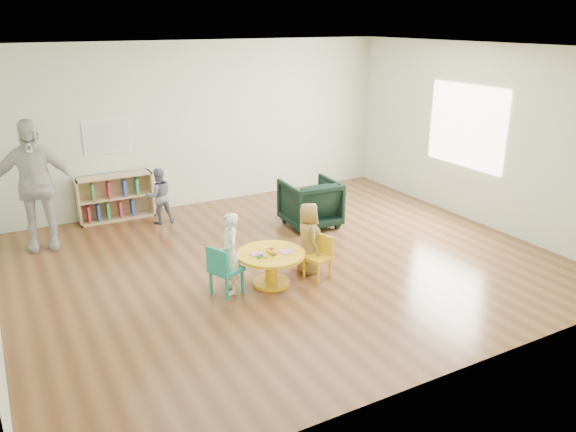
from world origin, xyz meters
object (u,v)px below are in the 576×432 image
object	(u,v)px
child_left	(230,253)
bookshelf	(114,197)
toddler	(159,196)
adult_caretaker	(34,185)
child_right	(308,238)
armchair	(310,203)
activity_table	(271,262)
kid_chair_right	(319,255)
kid_chair_left	(223,269)

from	to	relation	value
child_left	bookshelf	bearing A→B (deg)	-157.43
toddler	adult_caretaker	distance (m)	1.87
child_right	toddler	world-z (taller)	child_right
child_left	armchair	bearing A→B (deg)	138.85
activity_table	bookshelf	size ratio (longest dim) A/B	0.70
child_right	kid_chair_right	bearing A→B (deg)	-156.89
kid_chair_right	bookshelf	xyz separation A→B (m)	(-1.78, 3.49, 0.07)
toddler	adult_caretaker	xyz separation A→B (m)	(-1.80, -0.21, 0.48)
kid_chair_left	kid_chair_right	bearing A→B (deg)	61.30
child_left	toddler	xyz separation A→B (m)	(-0.04, 2.80, -0.04)
child_right	armchair	bearing A→B (deg)	-22.86
kid_chair_right	child_right	bearing A→B (deg)	-3.49
armchair	toddler	size ratio (longest dim) A/B	0.91
bookshelf	child_left	xyz separation A→B (m)	(0.63, -3.34, 0.13)
kid_chair_right	child_left	size ratio (longest dim) A/B	0.55
kid_chair_left	toddler	size ratio (longest dim) A/B	0.68
kid_chair_left	armchair	distance (m)	2.62
child_left	kid_chair_right	bearing A→B (deg)	94.29
bookshelf	adult_caretaker	distance (m)	1.53
activity_table	kid_chair_right	world-z (taller)	kid_chair_right
kid_chair_left	kid_chair_right	distance (m)	1.27
child_right	bookshelf	bearing A→B (deg)	36.57
bookshelf	child_left	distance (m)	3.40
bookshelf	armchair	distance (m)	3.21
armchair	kid_chair_right	bearing A→B (deg)	66.15
armchair	adult_caretaker	xyz separation A→B (m)	(-3.85, 1.08, 0.56)
armchair	child_right	distance (m)	1.73
child_left	adult_caretaker	world-z (taller)	adult_caretaker
adult_caretaker	bookshelf	bearing A→B (deg)	41.24
child_left	adult_caretaker	bearing A→B (deg)	-132.81
activity_table	child_left	world-z (taller)	child_left
activity_table	kid_chair_left	world-z (taller)	kid_chair_left
activity_table	child_left	size ratio (longest dim) A/B	0.85
kid_chair_right	toddler	size ratio (longest dim) A/B	0.60
activity_table	kid_chair_left	size ratio (longest dim) A/B	1.37
kid_chair_left	kid_chair_right	xyz separation A→B (m)	(1.26, -0.12, -0.04)
armchair	toddler	world-z (taller)	toddler
armchair	child_right	bearing A→B (deg)	61.65
bookshelf	adult_caretaker	size ratio (longest dim) A/B	0.64
armchair	adult_caretaker	bearing A→B (deg)	-12.34
kid_chair_right	toddler	xyz separation A→B (m)	(-1.19, 2.95, 0.16)
kid_chair_left	bookshelf	distance (m)	3.41
kid_chair_right	armchair	world-z (taller)	armchair
child_right	child_left	bearing A→B (deg)	101.07
kid_chair_right	bookshelf	distance (m)	3.92
kid_chair_left	kid_chair_right	size ratio (longest dim) A/B	1.13
child_left	toddler	world-z (taller)	child_left
toddler	adult_caretaker	size ratio (longest dim) A/B	0.49
armchair	activity_table	bearing A→B (deg)	49.67
toddler	child_left	bearing A→B (deg)	92.15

